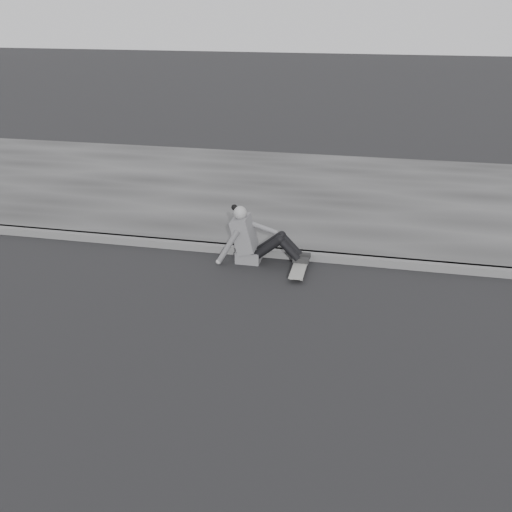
{
  "coord_description": "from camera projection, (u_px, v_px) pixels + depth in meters",
  "views": [
    {
      "loc": [
        -1.43,
        -5.31,
        3.6
      ],
      "look_at": [
        -2.86,
        1.44,
        0.5
      ],
      "focal_mm": 40.0,
      "sensor_mm": 36.0,
      "label": 1
    }
  ],
  "objects": [
    {
      "name": "ground",
      "position": [
        496.0,
        378.0,
        5.94
      ],
      "size": [
        80.0,
        80.0,
        0.0
      ],
      "primitive_type": "plane",
      "color": "black",
      "rests_on": "ground"
    },
    {
      "name": "curb",
      "position": [
        466.0,
        269.0,
        8.22
      ],
      "size": [
        24.0,
        0.16,
        0.12
      ],
      "primitive_type": "cube",
      "color": "#545454",
      "rests_on": "ground"
    },
    {
      "name": "seated_woman",
      "position": [
        253.0,
        239.0,
        8.47
      ],
      "size": [
        1.38,
        0.46,
        0.88
      ],
      "color": "#57575A",
      "rests_on": "ground"
    },
    {
      "name": "sidewalk",
      "position": [
        447.0,
        203.0,
        10.92
      ],
      "size": [
        24.0,
        6.0,
        0.12
      ],
      "primitive_type": "cube",
      "color": "#373737",
      "rests_on": "ground"
    },
    {
      "name": "skateboard",
      "position": [
        299.0,
        268.0,
        8.23
      ],
      "size": [
        0.2,
        0.78,
        0.09
      ],
      "color": "gray",
      "rests_on": "ground"
    }
  ]
}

